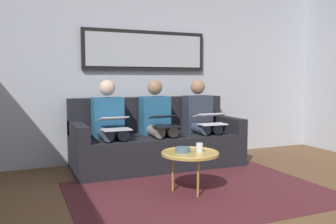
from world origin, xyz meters
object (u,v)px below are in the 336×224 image
Objects in this scene: coffee_table at (190,154)px; person_left at (201,118)px; couch at (156,142)px; person_right at (110,123)px; laptop_black at (165,121)px; bowl at (183,150)px; cup at (200,147)px; laptop_white at (210,119)px; framed_mirror at (146,51)px; person_middle at (158,120)px; laptop_silver at (115,123)px.

coffee_table is 1.38m from person_left.
couch is 1.93× the size of person_right.
person_right is at bearing -21.18° from laptop_black.
person_right is at bearing -66.46° from bowl.
coffee_table is at bearing -2.73° from cup.
laptop_white is (-0.80, -0.86, 0.19)m from bowl.
framed_mirror is 1.05m from person_middle.
person_right is (0.64, 0.07, 0.30)m from couch.
coffee_table is (0.10, 1.61, -1.15)m from framed_mirror.
cup is at bearing 125.48° from laptop_silver.
bowl is 1.22m from person_right.
bowl is at bearing -15.52° from cup.
person_left is at bearing 180.00° from person_right.
couch is 3.76× the size of coffee_table.
cup is 0.25× the size of laptop_silver.
laptop_white is 0.69m from person_middle.
cup is 0.27× the size of laptop_black.
laptop_black is (0.64, 0.00, 0.00)m from laptop_white.
person_middle is (0.64, 0.00, 0.00)m from person_left.
cup is at bearing 164.48° from bowl.
laptop_silver is at bearing 25.97° from couch.
cup is 0.08× the size of person_right.
person_left reaches higher than coffee_table.
laptop_black reaches higher than bowl.
laptop_white is at bearing 90.00° from person_left.
person_left is (-0.74, -1.15, 0.21)m from coffee_table.
person_left is 1.30m from laptop_silver.
framed_mirror is 3.06× the size of coffee_table.
couch is 6.15× the size of laptop_silver.
framed_mirror is 1.33m from laptop_white.
couch is at bearing -90.00° from person_middle.
person_right is (0.64, -0.25, -0.02)m from laptop_black.
person_left is at bearing -169.25° from laptop_silver.
coffee_table is 1.72× the size of laptop_black.
couch reaches higher than bowl.
laptop_silver is (0.64, 0.70, -0.92)m from framed_mirror.
framed_mirror is at bearing -35.53° from person_left.
person_left is 1.00× the size of person_right.
bowl is at bearing 84.25° from framed_mirror.
bowl is 0.42× the size of laptop_silver.
framed_mirror is 1.57× the size of person_middle.
coffee_table is 0.51× the size of person_left.
laptop_black is at bearing 21.18° from person_left.
cup is at bearing 90.59° from laptop_black.
coffee_table is 1.64× the size of laptop_white.
framed_mirror reaches higher than laptop_white.
cup is 1.16m from person_middle.
cup is at bearing 177.27° from coffee_table.
person_right is at bearing -64.67° from coffee_table.
framed_mirror is (0.00, -0.39, 1.24)m from couch.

